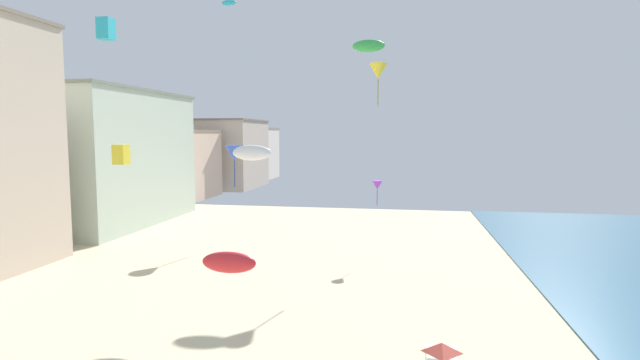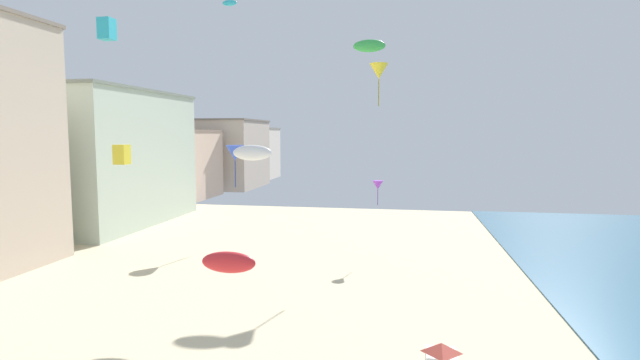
{
  "view_description": "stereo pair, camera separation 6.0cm",
  "coord_description": "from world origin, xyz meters",
  "views": [
    {
      "loc": [
        10.5,
        -4.91,
        10.09
      ],
      "look_at": [
        6.7,
        16.82,
        7.99
      ],
      "focal_mm": 27.03,
      "sensor_mm": 36.0,
      "label": 1
    },
    {
      "loc": [
        10.56,
        -4.9,
        10.09
      ],
      "look_at": [
        6.7,
        16.82,
        7.99
      ],
      "focal_mm": 27.03,
      "sensor_mm": 36.0,
      "label": 2
    }
  ],
  "objects": [
    {
      "name": "boardwalk_hotel_mid",
      "position": [
        -25.62,
        44.3,
        7.49
      ],
      "size": [
        18.13,
        21.05,
        14.97
      ],
      "color": "#B7C6B2",
      "rests_on": "ground"
    },
    {
      "name": "boardwalk_hotel_far",
      "position": [
        -25.62,
        64.14,
        5.41
      ],
      "size": [
        11.91,
        16.24,
        10.8
      ],
      "color": "beige",
      "rests_on": "ground"
    },
    {
      "name": "boardwalk_hotel_distant",
      "position": [
        -25.62,
        82.67,
        6.44
      ],
      "size": [
        17.71,
        16.23,
        12.87
      ],
      "color": "#C6B29E",
      "rests_on": "ground"
    },
    {
      "name": "boardwalk_hotel_furthest",
      "position": [
        -25.62,
        100.66,
        5.82
      ],
      "size": [
        13.59,
        12.79,
        11.63
      ],
      "color": "silver",
      "rests_on": "ground"
    },
    {
      "name": "kite_cyan_box",
      "position": [
        -12.37,
        29.76,
        18.21
      ],
      "size": [
        1.05,
        1.05,
        1.64
      ],
      "color": "#2DB7CC"
    },
    {
      "name": "kite_green_parafoil",
      "position": [
        7.26,
        38.5,
        17.86
      ],
      "size": [
        2.84,
        0.79,
        1.11
      ],
      "color": "green"
    },
    {
      "name": "kite_blue_delta",
      "position": [
        -5.09,
        37.86,
        8.37
      ],
      "size": [
        1.73,
        1.73,
        3.93
      ],
      "color": "blue"
    },
    {
      "name": "kite_yellow_box",
      "position": [
        -9.32,
        26.33,
        8.66
      ],
      "size": [
        0.9,
        0.9,
        1.41
      ],
      "color": "yellow"
    },
    {
      "name": "kite_red_parafoil",
      "position": [
        4.44,
        10.98,
        5.57
      ],
      "size": [
        1.99,
        0.55,
        0.77
      ],
      "color": "red"
    },
    {
      "name": "kite_yellow_delta",
      "position": [
        8.23,
        36.6,
        15.39
      ],
      "size": [
        1.57,
        1.57,
        3.57
      ],
      "color": "yellow"
    },
    {
      "name": "kite_purple_delta",
      "position": [
        8.35,
        34.84,
        5.91
      ],
      "size": [
        0.9,
        0.9,
        2.04
      ],
      "color": "purple"
    },
    {
      "name": "kite_white_parafoil",
      "position": [
        0.97,
        24.43,
        8.92
      ],
      "size": [
        2.53,
        0.7,
        0.99
      ],
      "color": "white"
    },
    {
      "name": "kite_cyan_parafoil_2",
      "position": [
        -4.41,
        35.29,
        21.24
      ],
      "size": [
        1.27,
        0.35,
        0.49
      ],
      "color": "#2DB7CC"
    }
  ]
}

